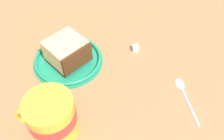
{
  "coord_description": "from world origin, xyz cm",
  "views": [
    {
      "loc": [
        -4.85,
        -34.36,
        42.26
      ],
      "look_at": [
        4.65,
        -2.26,
        3.0
      ],
      "focal_mm": 37.94,
      "sensor_mm": 36.0,
      "label": 1
    }
  ],
  "objects_px": {
    "cake_slice": "(67,52)",
    "teaspoon": "(183,90)",
    "sugar_cube": "(135,48)",
    "small_plate": "(68,60)",
    "tea_mug": "(52,117)"
  },
  "relations": [
    {
      "from": "teaspoon",
      "to": "sugar_cube",
      "type": "xyz_separation_m",
      "value": [
        -0.06,
        0.15,
        0.0
      ]
    },
    {
      "from": "sugar_cube",
      "to": "small_plate",
      "type": "bearing_deg",
      "value": 177.08
    },
    {
      "from": "tea_mug",
      "to": "sugar_cube",
      "type": "relative_size",
      "value": 7.59
    },
    {
      "from": "tea_mug",
      "to": "sugar_cube",
      "type": "xyz_separation_m",
      "value": [
        0.22,
        0.17,
        -0.05
      ]
    },
    {
      "from": "cake_slice",
      "to": "teaspoon",
      "type": "bearing_deg",
      "value": -34.73
    },
    {
      "from": "small_plate",
      "to": "cake_slice",
      "type": "distance_m",
      "value": 0.03
    },
    {
      "from": "teaspoon",
      "to": "sugar_cube",
      "type": "relative_size",
      "value": 8.57
    },
    {
      "from": "small_plate",
      "to": "teaspoon",
      "type": "distance_m",
      "value": 0.27
    },
    {
      "from": "tea_mug",
      "to": "teaspoon",
      "type": "relative_size",
      "value": 0.89
    },
    {
      "from": "small_plate",
      "to": "sugar_cube",
      "type": "height_order",
      "value": "same"
    },
    {
      "from": "cake_slice",
      "to": "teaspoon",
      "type": "xyz_separation_m",
      "value": [
        0.22,
        -0.15,
        -0.03
      ]
    },
    {
      "from": "teaspoon",
      "to": "sugar_cube",
      "type": "bearing_deg",
      "value": 110.63
    },
    {
      "from": "teaspoon",
      "to": "tea_mug",
      "type": "bearing_deg",
      "value": -176.57
    },
    {
      "from": "cake_slice",
      "to": "tea_mug",
      "type": "distance_m",
      "value": 0.18
    },
    {
      "from": "cake_slice",
      "to": "tea_mug",
      "type": "relative_size",
      "value": 1.02
    }
  ]
}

